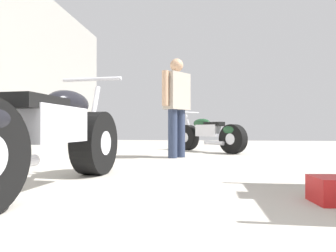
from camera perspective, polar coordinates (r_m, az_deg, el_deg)
ground_plane at (r=3.97m, az=1.03°, el=-7.86°), size 16.83×16.83×0.00m
motorcycle_maroon_cruiser at (r=2.52m, az=-22.73°, el=-2.06°), size 0.67×2.28×1.06m
motorcycle_black_naked at (r=6.29m, az=8.41°, el=-1.64°), size 1.51×1.49×0.91m
mechanic_in_blue at (r=4.98m, az=1.76°, el=4.94°), size 0.50×0.63×1.74m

